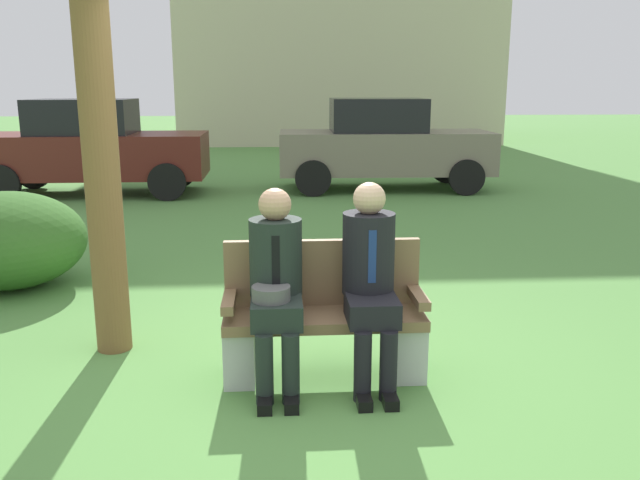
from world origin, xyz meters
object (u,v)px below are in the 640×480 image
(shrub_near_bench, at_px, (6,240))
(parked_car_far, at_px, (383,145))
(seated_man_right, at_px, (370,274))
(seated_man_left, at_px, (276,279))
(parked_car_near, at_px, (92,148))
(park_bench, at_px, (324,319))

(shrub_near_bench, xyz_separation_m, parked_car_far, (4.61, 5.91, 0.37))
(seated_man_right, distance_m, shrub_near_bench, 3.93)
(seated_man_left, distance_m, parked_car_far, 8.48)
(shrub_near_bench, bearing_deg, parked_car_near, 96.40)
(park_bench, height_order, parked_car_near, parked_car_near)
(parked_car_near, xyz_separation_m, parked_car_far, (5.25, 0.25, 0.00))
(park_bench, bearing_deg, seated_man_left, -158.24)
(seated_man_right, distance_m, parked_car_far, 8.35)
(seated_man_right, xyz_separation_m, parked_car_far, (1.44, 8.22, 0.11))
(seated_man_left, bearing_deg, seated_man_right, 0.85)
(seated_man_right, height_order, shrub_near_bench, seated_man_right)
(parked_car_near, bearing_deg, parked_car_far, 2.69)
(seated_man_left, relative_size, parked_car_near, 0.33)
(seated_man_left, xyz_separation_m, shrub_near_bench, (-2.57, 2.32, -0.25))
(seated_man_left, height_order, seated_man_right, seated_man_right)
(seated_man_left, xyz_separation_m, seated_man_right, (0.60, 0.01, 0.02))
(park_bench, bearing_deg, parked_car_far, 77.97)
(seated_man_left, relative_size, parked_car_far, 0.32)
(seated_man_left, height_order, shrub_near_bench, seated_man_left)
(park_bench, relative_size, seated_man_right, 1.01)
(seated_man_left, height_order, parked_car_near, parked_car_near)
(seated_man_right, bearing_deg, shrub_near_bench, 143.90)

